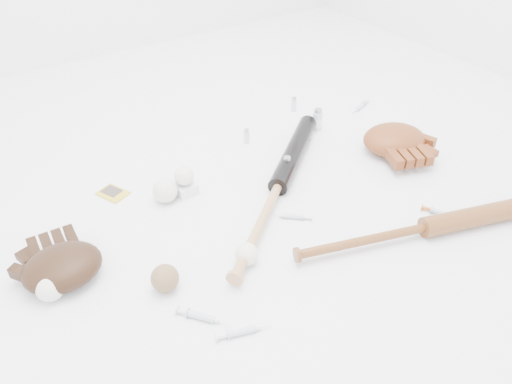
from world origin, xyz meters
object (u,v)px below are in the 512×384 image
glove_dark (62,267)px  pedestal (185,188)px  bat_dark (278,186)px  bat_wood (426,227)px

glove_dark → pedestal: size_ratio=3.75×
bat_dark → pedestal: (-0.25, 0.18, -0.02)m
bat_wood → glove_dark: bearing=173.0°
bat_wood → pedestal: size_ratio=13.01×
bat_wood → glove_dark: glove_dark is taller
bat_wood → pedestal: bat_wood is taller
pedestal → bat_wood: bearing=-49.8°
bat_dark → bat_wood: (0.24, -0.41, -0.00)m
bat_dark → glove_dark: (-0.70, 0.01, 0.01)m
bat_dark → glove_dark: glove_dark is taller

